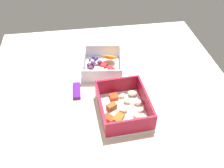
% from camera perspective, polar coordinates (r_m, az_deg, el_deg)
% --- Properties ---
extents(table_surface, '(0.80, 0.80, 0.02)m').
position_cam_1_polar(table_surface, '(0.85, -0.22, -1.27)').
color(table_surface, beige).
rests_on(table_surface, ground).
extents(pasta_container, '(0.18, 0.15, 0.06)m').
position_cam_1_polar(pasta_container, '(0.76, 2.62, -5.27)').
color(pasta_container, white).
rests_on(pasta_container, table_surface).
extents(fruit_bowl, '(0.17, 0.16, 0.05)m').
position_cam_1_polar(fruit_bowl, '(0.91, -2.21, 4.02)').
color(fruit_bowl, white).
rests_on(fruit_bowl, table_surface).
extents(candy_bar, '(0.07, 0.03, 0.01)m').
position_cam_1_polar(candy_bar, '(0.83, -7.82, -1.49)').
color(candy_bar, '#51197A').
rests_on(candy_bar, table_surface).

